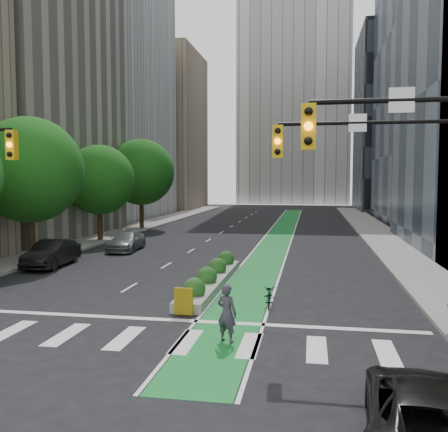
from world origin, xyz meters
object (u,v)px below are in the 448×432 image
at_px(bicycle, 269,295).
at_px(parked_car_right, 426,413).
at_px(parked_car_left_mid, 52,254).
at_px(cyclist, 227,313).
at_px(median_planter, 212,278).
at_px(parked_car_left_far, 126,241).

xyz_separation_m(bicycle, parked_car_right, (3.76, -9.90, 0.23)).
xyz_separation_m(parked_car_left_mid, parked_car_right, (16.80, -16.62, -0.08)).
bearing_deg(parked_car_left_mid, bicycle, -30.68).
bearing_deg(bicycle, parked_car_right, -73.72).
height_order(bicycle, cyclist, cyclist).
bearing_deg(parked_car_right, bicycle, -61.68).
xyz_separation_m(median_planter, parked_car_left_mid, (-10.04, 3.41, 0.40)).
bearing_deg(cyclist, median_planter, -54.41).
distance_m(bicycle, parked_car_right, 10.60).
bearing_deg(bicycle, median_planter, 127.63).
bearing_deg(parked_car_left_mid, parked_car_right, -48.10).
relative_size(cyclist, parked_car_left_mid, 0.39).
bearing_deg(parked_car_left_mid, parked_car_left_far, 71.64).
distance_m(median_planter, parked_car_right, 14.85).
height_order(median_planter, parked_car_left_far, parked_car_left_far).
xyz_separation_m(median_planter, bicycle, (3.00, -3.31, 0.08)).
bearing_deg(cyclist, parked_car_left_mid, -22.03).
bearing_deg(parked_car_right, cyclist, -41.21).
relative_size(parked_car_left_mid, parked_car_left_far, 1.01).
distance_m(cyclist, parked_car_left_far, 20.86).
relative_size(median_planter, parked_car_left_mid, 2.20).
xyz_separation_m(bicycle, parked_car_left_mid, (-13.04, 6.72, 0.31)).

